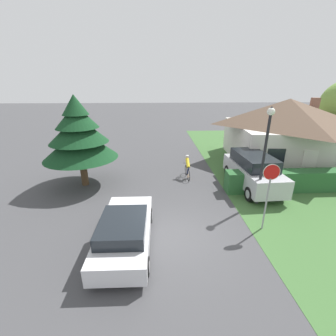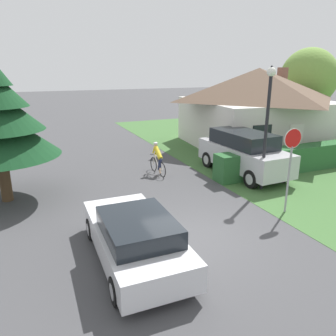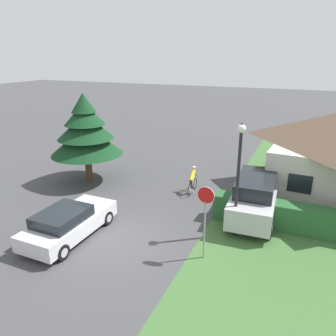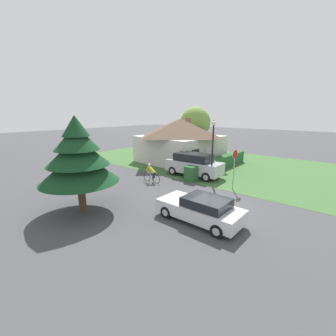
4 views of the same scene
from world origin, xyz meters
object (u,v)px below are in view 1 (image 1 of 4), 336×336
cyclist (188,167)px  street_lamp (266,144)px  stop_sign (269,185)px  parked_suv_right (253,170)px  sedan_left_lane (125,231)px  conifer_tall_near (79,135)px  cottage_house (285,130)px

cyclist → street_lamp: street_lamp is taller
cyclist → stop_sign: (2.51, -5.81, 1.34)m
stop_sign → street_lamp: size_ratio=0.60×
parked_suv_right → street_lamp: bearing=164.1°
sedan_left_lane → conifer_tall_near: bearing=29.7°
sedan_left_lane → parked_suv_right: (6.96, 5.04, 0.38)m
street_lamp → cyclist: bearing=131.5°
cyclist → conifer_tall_near: (-6.50, -0.78, 2.42)m
cyclist → street_lamp: size_ratio=0.35×
cyclist → conifer_tall_near: 6.98m
parked_suv_right → cyclist: bearing=64.2°
cottage_house → parked_suv_right: size_ratio=1.78×
sedan_left_lane → cyclist: size_ratio=2.59×
cyclist → stop_sign: size_ratio=0.58×
conifer_tall_near → cyclist: bearing=6.8°
cyclist → parked_suv_right: 4.04m
cyclist → stop_sign: 6.47m
stop_sign → cottage_house: bearing=-117.4°
cyclist → sedan_left_lane: bearing=151.2°
cottage_house → parked_suv_right: bearing=-127.7°
stop_sign → parked_suv_right: bearing=-101.6°
sedan_left_lane → parked_suv_right: parked_suv_right is taller
sedan_left_lane → cyclist: cyclist is taller
conifer_tall_near → street_lamp: bearing=-16.4°
stop_sign → cyclist: bearing=-62.5°
cottage_house → conifer_tall_near: bearing=-160.2°
parked_suv_right → street_lamp: street_lamp is taller
conifer_tall_near → parked_suv_right: bearing=-4.6°
cottage_house → stop_sign: bearing=-117.1°
street_lamp → sedan_left_lane: bearing=-155.1°
parked_suv_right → street_lamp: size_ratio=1.02×
parked_suv_right → conifer_tall_near: (-10.20, 0.82, 2.10)m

